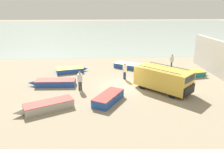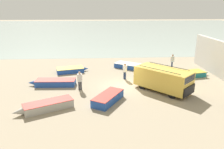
# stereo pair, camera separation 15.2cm
# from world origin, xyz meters

# --- Properties ---
(ground_plane) EXTENTS (200.00, 200.00, 0.00)m
(ground_plane) POSITION_xyz_m (0.00, 0.00, 0.00)
(ground_plane) COLOR gray
(sea_water) EXTENTS (120.00, 80.00, 0.01)m
(sea_water) POSITION_xyz_m (0.00, 52.00, 0.00)
(sea_water) COLOR #99A89E
(sea_water) RESTS_ON ground_plane
(parked_van) EXTENTS (5.04, 5.20, 2.23)m
(parked_van) POSITION_xyz_m (3.65, -1.22, 1.16)
(parked_van) COLOR gold
(parked_van) RESTS_ON ground_plane
(fishing_rowboat_0) EXTENTS (4.67, 1.50, 0.61)m
(fishing_rowboat_0) POSITION_xyz_m (-6.64, 0.75, 0.30)
(fishing_rowboat_0) COLOR #234CA3
(fishing_rowboat_0) RESTS_ON ground_plane
(fishing_rowboat_1) EXTENTS (4.38, 2.79, 0.62)m
(fishing_rowboat_1) POSITION_xyz_m (-6.22, -4.50, 0.31)
(fishing_rowboat_1) COLOR #ADA89E
(fishing_rowboat_1) RESTS_ON ground_plane
(fishing_rowboat_2) EXTENTS (5.24, 4.05, 0.60)m
(fishing_rowboat_2) POSITION_xyz_m (2.17, 6.00, 0.30)
(fishing_rowboat_2) COLOR #234CA3
(fishing_rowboat_2) RESTS_ON ground_plane
(fishing_rowboat_3) EXTENTS (4.59, 2.20, 0.58)m
(fishing_rowboat_3) POSITION_xyz_m (7.78, 2.72, 0.29)
(fishing_rowboat_3) COLOR #1E757F
(fishing_rowboat_3) RESTS_ON ground_plane
(fishing_rowboat_4) EXTENTS (3.89, 2.36, 0.54)m
(fishing_rowboat_4) POSITION_xyz_m (-5.52, 5.18, 0.27)
(fishing_rowboat_4) COLOR #234CA3
(fishing_rowboat_4) RESTS_ON ground_plane
(fishing_rowboat_5) EXTENTS (2.87, 3.91, 0.68)m
(fishing_rowboat_5) POSITION_xyz_m (-1.40, -3.28, 0.34)
(fishing_rowboat_5) COLOR #234CA3
(fishing_rowboat_5) RESTS_ON ground_plane
(fisherman_1) EXTENTS (0.45, 0.45, 1.73)m
(fisherman_1) POSITION_xyz_m (0.54, 2.21, 1.04)
(fisherman_1) COLOR navy
(fisherman_1) RESTS_ON ground_plane
(fisherman_2) EXTENTS (0.48, 0.48, 1.81)m
(fisherman_2) POSITION_xyz_m (6.88, 5.96, 1.08)
(fisherman_2) COLOR navy
(fisherman_2) RESTS_ON ground_plane
(fisherman_3) EXTENTS (0.47, 0.47, 1.79)m
(fisherman_3) POSITION_xyz_m (-3.97, -0.61, 1.07)
(fisherman_3) COLOR #38383D
(fisherman_3) RESTS_ON ground_plane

